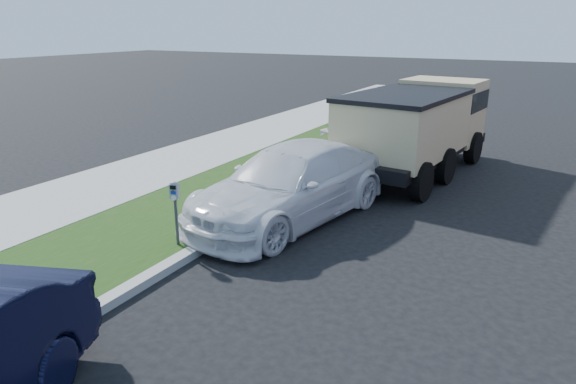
% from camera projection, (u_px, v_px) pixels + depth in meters
% --- Properties ---
extents(ground, '(120.00, 120.00, 0.00)m').
position_uv_depth(ground, '(333.00, 277.00, 8.63)').
color(ground, black).
rests_on(ground, ground).
extents(streetside, '(6.12, 50.00, 0.15)m').
position_uv_depth(streetside, '(160.00, 192.00, 12.80)').
color(streetside, gray).
rests_on(streetside, ground).
extents(parking_meter, '(0.20, 0.16, 1.24)m').
position_uv_depth(parking_meter, '(175.00, 199.00, 9.32)').
color(parking_meter, '#3F4247').
rests_on(parking_meter, ground).
extents(white_wagon, '(3.16, 5.72, 1.57)m').
position_uv_depth(white_wagon, '(292.00, 183.00, 11.09)').
color(white_wagon, white).
rests_on(white_wagon, ground).
extents(dump_truck, '(3.09, 6.47, 2.45)m').
position_uv_depth(dump_truck, '(419.00, 123.00, 14.52)').
color(dump_truck, black).
rests_on(dump_truck, ground).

